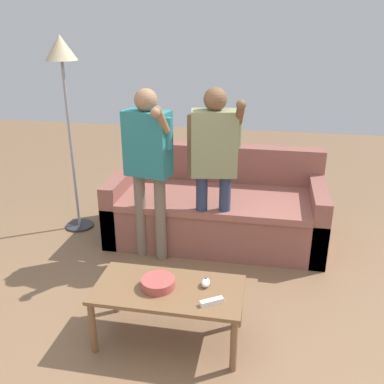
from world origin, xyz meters
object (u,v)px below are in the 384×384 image
Objects in this scene: snack_bowl at (158,283)px; game_remote_wand_far at (154,286)px; game_remote_wand_near at (212,302)px; game_remote_nunchuk at (206,283)px; floor_lamp at (63,69)px; player_center at (214,157)px; couch at (217,208)px; player_left at (148,157)px; coffee_table at (168,295)px.

game_remote_wand_far is at bearing -143.54° from snack_bowl.
game_remote_wand_near is 1.04× the size of game_remote_wand_far.
floor_lamp is at bearing 137.76° from game_remote_nunchuk.
player_center is at bearing 79.56° from snack_bowl.
player_center is at bearing 97.54° from game_remote_wand_near.
player_left is at bearing -134.68° from couch.
game_remote_wand_far is at bearing -72.96° from player_left.
snack_bowl is 0.30m from game_remote_nunchuk.
snack_bowl is 2.48× the size of game_remote_nunchuk.
floor_lamp is 1.24× the size of player_center.
player_center is 1.01× the size of player_left.
game_remote_wand_far is (-0.02, -0.02, -0.01)m from snack_bowl.
player_left reaches higher than snack_bowl.
coffee_table is 6.65× the size of game_remote_wand_near.
player_left is (0.90, -0.45, -0.64)m from floor_lamp.
player_center is 10.94× the size of game_remote_wand_far.
floor_lamp reaches higher than game_remote_wand_far.
game_remote_wand_near is at bearing -70.26° from game_remote_nunchuk.
floor_lamp reaches higher than snack_bowl.
game_remote_wand_far is (-0.38, 0.09, -0.00)m from game_remote_wand_near.
game_remote_wand_near is (0.16, -1.20, -0.54)m from player_center.
game_remote_wand_near is at bearing -58.13° from player_left.
coffee_table is 0.11m from snack_bowl.
game_remote_nunchuk reaches higher than coffee_table.
game_remote_nunchuk is 1.25m from player_left.
player_left is at bearing 121.87° from game_remote_wand_near.
coffee_table is 6.95× the size of game_remote_wand_far.
game_remote_wand_near is (0.06, -0.18, -0.01)m from game_remote_nunchuk.
player_center is 1.25m from game_remote_wand_far.
player_center is at bearing 95.31° from game_remote_nunchuk.
player_center is at bearing 78.63° from game_remote_wand_far.
player_center is (-0.10, 1.02, 0.53)m from game_remote_nunchuk.
coffee_table is 10.84× the size of game_remote_nunchuk.
coffee_table is at bearing 159.53° from game_remote_wand_near.
coffee_table is at bearing 10.04° from game_remote_wand_far.
coffee_table is at bearing -97.01° from player_center.
game_remote_nunchuk is (0.23, 0.07, 0.08)m from coffee_table.
game_remote_wand_near is 0.39m from game_remote_wand_far.
game_remote_wand_near is at bearing -13.81° from game_remote_wand_far.
couch is 1.66m from game_remote_wand_near.
player_left is at bearing 108.41° from snack_bowl.
floor_lamp is 1.25× the size of player_left.
couch is at bearing 85.78° from coffee_table.
floor_lamp is 2.52m from game_remote_wand_near.
snack_bowl is 0.15× the size of player_center.
floor_lamp is at bearing 153.50° from player_left.
game_remote_nunchuk reaches higher than game_remote_wand_near.
snack_bowl is (-0.18, -1.53, 0.13)m from couch.
game_remote_wand_near is (0.70, -1.12, -0.53)m from player_left.
couch is 1.57m from game_remote_wand_far.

